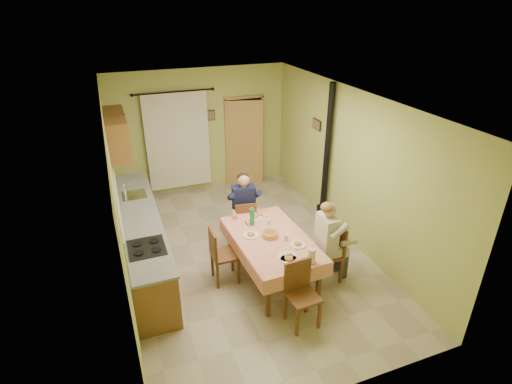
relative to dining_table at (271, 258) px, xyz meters
name	(u,v)px	position (x,y,z in m)	size (l,w,h in m)	color
floor	(245,254)	(-0.18, 0.77, -0.38)	(4.00, 6.00, 0.01)	tan
room_shell	(244,160)	(-0.18, 0.77, 1.44)	(4.04, 6.04, 2.82)	#B5C163
kitchen_run	(142,238)	(-1.88, 1.17, 0.10)	(0.64, 3.64, 1.56)	brown
upper_cabinets	(117,133)	(-2.00, 2.47, 1.57)	(0.35, 1.40, 0.70)	brown
curtain	(178,141)	(-0.73, 3.67, 0.88)	(1.70, 0.07, 2.22)	black
doorway	(245,141)	(0.87, 3.70, 0.67)	(0.96, 0.25, 2.15)	black
dining_table	(271,258)	(0.00, 0.00, 0.00)	(1.19, 1.90, 0.76)	#EB927B
tableware	(275,237)	(0.03, -0.09, 0.43)	(0.82, 1.65, 0.33)	white
chair_far	(245,231)	(-0.08, 1.06, -0.09)	(0.42, 0.42, 0.93)	brown
chair_near	(302,307)	(0.01, -1.10, -0.09)	(0.43, 0.43, 0.96)	brown
chair_right	(326,264)	(0.83, -0.35, -0.09)	(0.44, 0.44, 0.99)	brown
chair_left	(224,265)	(-0.73, 0.21, -0.09)	(0.41, 0.41, 0.96)	brown
man_far	(244,202)	(-0.08, 1.07, 0.50)	(0.62, 0.52, 1.39)	#141938
man_right	(329,233)	(0.81, -0.35, 0.50)	(0.47, 0.59, 1.39)	beige
stove_flue	(325,174)	(1.72, 1.37, 0.65)	(0.24, 0.24, 2.80)	black
picture_back	(211,115)	(0.07, 3.74, 1.37)	(0.19, 0.03, 0.23)	black
picture_right	(317,125)	(1.79, 1.97, 1.47)	(0.03, 0.31, 0.21)	brown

